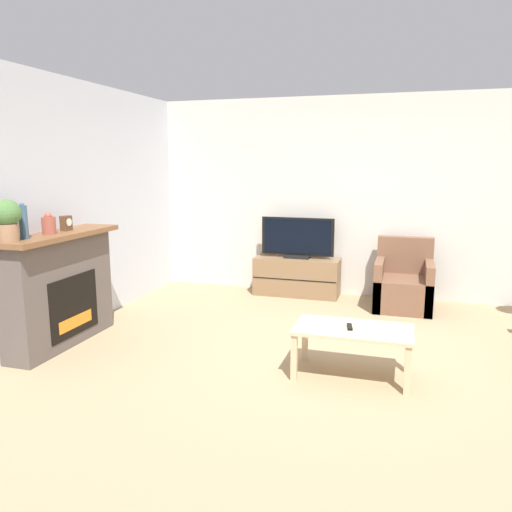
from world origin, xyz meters
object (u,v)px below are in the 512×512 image
at_px(fireplace, 60,288).
at_px(tv_stand, 297,277).
at_px(coffee_table, 353,334).
at_px(remote, 350,327).
at_px(armchair, 403,286).
at_px(potted_plant, 7,218).
at_px(mantel_vase_left, 23,222).
at_px(tv, 297,239).
at_px(mantel_clock, 66,223).
at_px(mantel_vase_centre_left, 49,224).

height_order(fireplace, tv_stand, fireplace).
bearing_deg(coffee_table, remote, -158.65).
height_order(tv_stand, armchair, armchair).
relative_size(tv_stand, remote, 7.55).
relative_size(potted_plant, remote, 2.36).
bearing_deg(mantel_vase_left, tv_stand, 58.34).
height_order(tv, remote, tv).
bearing_deg(coffee_table, mantel_clock, 178.26).
bearing_deg(mantel_vase_left, fireplace, 92.22).
xyz_separation_m(mantel_vase_left, remote, (2.86, 0.48, -0.85)).
bearing_deg(coffee_table, armchair, 80.35).
xyz_separation_m(mantel_vase_left, mantel_vase_centre_left, (-0.00, 0.32, -0.06)).
relative_size(fireplace, coffee_table, 1.45).
bearing_deg(mantel_vase_centre_left, mantel_vase_left, -90.00).
height_order(mantel_clock, tv, mantel_clock).
bearing_deg(tv_stand, potted_plant, -120.19).
distance_m(fireplace, remote, 2.88).
bearing_deg(fireplace, tv, 53.95).
height_order(potted_plant, remote, potted_plant).
bearing_deg(potted_plant, mantel_clock, 89.94).
relative_size(mantel_vase_centre_left, coffee_table, 0.21).
bearing_deg(tv_stand, remote, -68.27).
relative_size(armchair, coffee_table, 0.88).
bearing_deg(armchair, remote, -100.27).
bearing_deg(potted_plant, fireplace, 91.57).
bearing_deg(mantel_vase_left, tv, 58.32).
bearing_deg(potted_plant, armchair, 42.18).
height_order(mantel_clock, tv_stand, mantel_clock).
bearing_deg(tv, coffee_table, -67.63).
distance_m(fireplace, mantel_clock, 0.65).
distance_m(tv_stand, armchair, 1.44).
xyz_separation_m(potted_plant, coffee_table, (2.88, 0.67, -0.97)).
bearing_deg(mantel_vase_left, armchair, 40.40).
bearing_deg(mantel_vase_centre_left, remote, 3.09).
xyz_separation_m(fireplace, coffee_table, (2.90, 0.06, -0.21)).
xyz_separation_m(mantel_vase_centre_left, tv_stand, (1.85, 2.68, -0.98)).
bearing_deg(tv_stand, mantel_vase_centre_left, -124.67).
bearing_deg(remote, fireplace, 170.43).
distance_m(potted_plant, coffee_table, 3.12).
bearing_deg(fireplace, tv_stand, 53.97).
distance_m(fireplace, mantel_vase_left, 0.84).
distance_m(mantel_vase_centre_left, coffee_table, 3.01).
xyz_separation_m(mantel_clock, potted_plant, (-0.00, -0.76, 0.13)).
bearing_deg(coffee_table, fireplace, -178.88).
relative_size(tv_stand, coffee_table, 1.17).
relative_size(mantel_clock, coffee_table, 0.15).
bearing_deg(remote, mantel_vase_centre_left, 172.60).
distance_m(tv, armchair, 1.52).
relative_size(fireplace, tv, 1.44).
relative_size(mantel_vase_centre_left, mantel_clock, 1.41).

